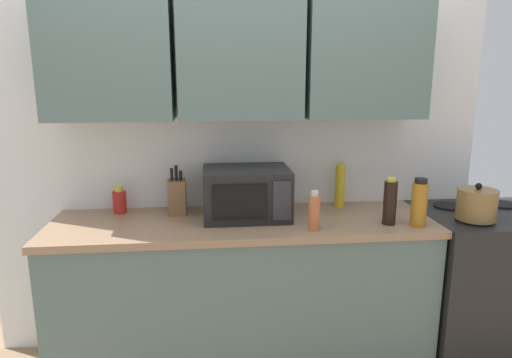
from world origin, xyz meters
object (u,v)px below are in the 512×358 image
bottle_soy_dark (390,202)px  bottle_yellow_mustard (340,186)px  kettle (477,204)px  bottle_spice_jar (314,212)px  microwave (246,193)px  bottle_red_sauce (120,201)px  stove_range (480,283)px  knife_block (177,196)px  bottle_amber_vinegar (419,203)px

bottle_soy_dark → bottle_yellow_mustard: (-0.17, 0.37, 0.01)m
kettle → bottle_spice_jar: size_ratio=1.00×
microwave → bottle_red_sauce: size_ratio=3.04×
stove_range → bottle_soy_dark: 0.89m
kettle → bottle_soy_dark: 0.49m
microwave → knife_block: size_ratio=1.66×
microwave → bottle_yellow_mustard: microwave is taller
microwave → bottle_amber_vinegar: 0.93m
bottle_spice_jar → bottle_yellow_mustard: bottle_yellow_mustard is taller
stove_range → kettle: 0.59m
kettle → bottle_amber_vinegar: (-0.35, -0.04, 0.03)m
stove_range → knife_block: knife_block is taller
stove_range → bottle_red_sauce: 2.22m
kettle → bottle_amber_vinegar: size_ratio=0.80×
bottle_amber_vinegar → kettle: bearing=6.8°
bottle_yellow_mustard → bottle_red_sauce: size_ratio=1.70×
knife_block → bottle_amber_vinegar: size_ratio=1.11×
stove_range → bottle_spice_jar: bearing=-170.3°
microwave → bottle_amber_vinegar: size_ratio=1.84×
microwave → stove_range: bearing=-3.0°
bottle_spice_jar → bottle_soy_dark: bottle_soy_dark is taller
kettle → knife_block: knife_block is taller
bottle_spice_jar → stove_range: bearing=9.7°
bottle_yellow_mustard → knife_block: bearing=-176.8°
kettle → bottle_yellow_mustard: bearing=150.7°
stove_range → kettle: size_ratio=4.35×
microwave → bottle_red_sauce: (-0.73, 0.15, -0.07)m
stove_range → bottle_amber_vinegar: size_ratio=3.50×
microwave → bottle_spice_jar: size_ratio=2.30×
microwave → bottle_amber_vinegar: (0.90, -0.26, -0.01)m
bottle_soy_dark → knife_block: bearing=164.7°
kettle → bottle_yellow_mustard: 0.76m
bottle_yellow_mustard → bottle_red_sauce: bearing=-179.8°
stove_range → knife_block: size_ratio=3.16×
knife_block → bottle_yellow_mustard: size_ratio=1.07×
microwave → bottle_yellow_mustard: size_ratio=1.79×
microwave → bottle_soy_dark: microwave is taller
bottle_red_sauce → bottle_soy_dark: bearing=-13.8°
bottle_soy_dark → bottle_red_sauce: size_ratio=1.63×
bottle_spice_jar → bottle_yellow_mustard: (0.26, 0.42, 0.03)m
microwave → knife_block: knife_block is taller
stove_range → knife_block: (-1.81, 0.18, 0.55)m
knife_block → bottle_amber_vinegar: knife_block is taller
bottle_yellow_mustard → bottle_amber_vinegar: bearing=-53.0°
knife_block → bottle_amber_vinegar: 1.34m
bottle_amber_vinegar → bottle_soy_dark: bearing=162.5°
bottle_spice_jar → bottle_yellow_mustard: size_ratio=0.78×
kettle → bottle_yellow_mustard: bottle_yellow_mustard is taller
knife_block → bottle_red_sauce: 0.34m
stove_range → microwave: 1.54m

